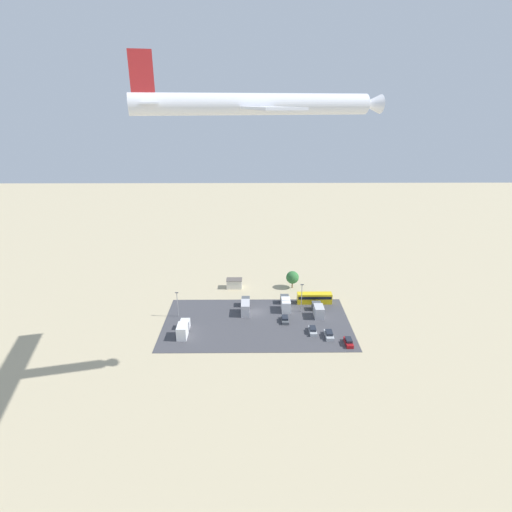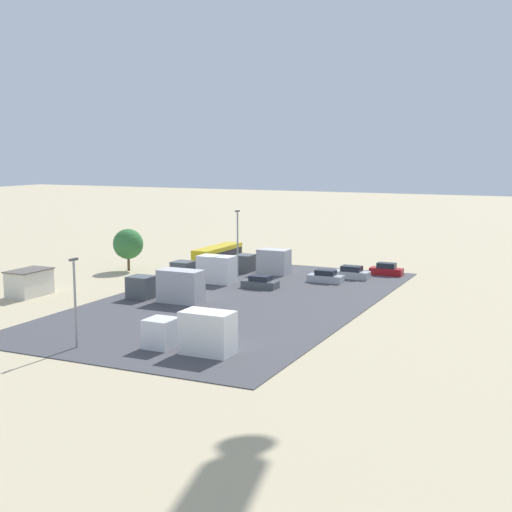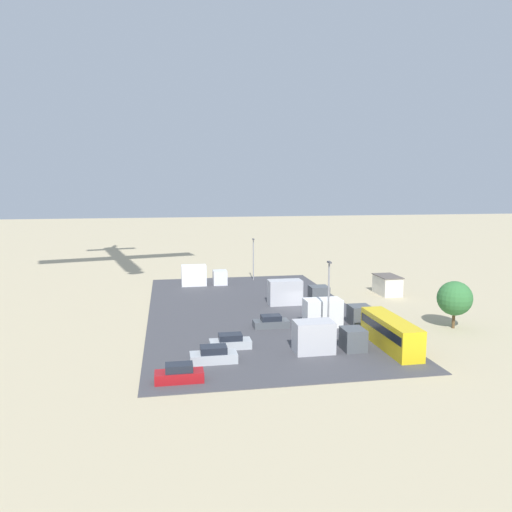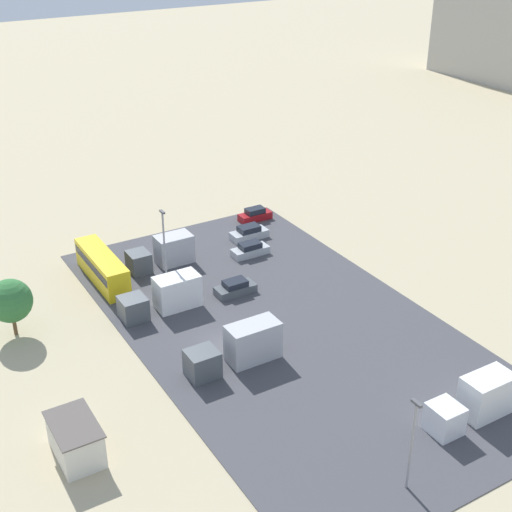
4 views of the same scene
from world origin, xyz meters
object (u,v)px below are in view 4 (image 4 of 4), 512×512
Objects in this scene: parked_car_1 at (250,250)px; parked_truck_1 at (475,401)px; parked_truck_2 at (164,253)px; parked_truck_3 at (165,296)px; parked_car_3 at (249,233)px; shed_building at (76,440)px; parked_car_2 at (235,288)px; bus at (102,266)px; parked_truck_0 at (239,348)px; parked_car_0 at (255,215)px.

parked_truck_1 is at bearing 1.18° from parked_car_1.
parked_truck_2 is 0.90× the size of parked_truck_3.
parked_truck_2 is (1.07, -11.63, 0.83)m from parked_car_3.
parked_car_2 is at bearing 124.28° from shed_building.
bus is 1.39× the size of parked_truck_2.
parked_truck_0 is 11.88m from parked_truck_3.
parked_car_1 is at bearing -65.45° from parked_truck_3.
parked_truck_1 is at bearing -142.41° from parked_truck_0.
parked_truck_3 is at bearing -69.93° from bus.
parked_car_0 is 18.89m from parked_car_2.
parked_truck_0 is at bearing 37.59° from parked_truck_1.
parked_truck_2 is (-24.65, 18.28, 0.07)m from shed_building.
bus reaches higher than parked_car_1.
shed_building reaches higher than parked_car_2.
bus is (-24.64, 11.03, 0.29)m from shed_building.
bus is at bearing 25.38° from parked_truck_1.
parked_truck_3 reaches higher than bus.
parked_car_1 is at bearing 128.15° from shed_building.
bus is 21.34m from parked_truck_0.
parked_car_0 is 23.84m from parked_truck_3.
parked_truck_3 is (10.06, -15.59, 0.88)m from parked_car_3.
parked_car_3 is 37.86m from parked_truck_1.
parked_truck_2 reaches higher than parked_car_2.
bus is 18.94m from parked_car_3.
bus reaches higher than parked_car_2.
parked_car_2 is at bearing 13.58° from parked_truck_1.
parked_car_2 is 10.41m from parked_truck_2.
parked_car_0 is at bearing -6.58° from parked_truck_1.
parked_car_0 is (-30.02, 33.33, -0.76)m from shed_building.
parked_car_1 is at bearing -106.67° from parked_truck_2.
parked_truck_0 is (17.89, -11.64, 0.99)m from parked_car_1.
shed_building is 1.20× the size of parked_car_0.
parked_car_0 is 0.48× the size of parked_truck_0.
parked_truck_2 is at bearing -106.67° from parked_car_1.
parked_truck_0 is at bearing -171.20° from parked_truck_3.
parked_truck_1 is at bearing 66.97° from shed_building.
shed_building is 1.17× the size of parked_car_1.
parked_truck_3 is at bearing 27.01° from parked_truck_1.
parked_car_0 is 0.97× the size of parked_car_1.
parked_truck_1 is 38.14m from parked_truck_2.
parked_truck_2 is at bearing -23.79° from parked_truck_3.
shed_building is at bearing 103.67° from parked_truck_0.
shed_building is at bearing -51.85° from parked_car_1.
parked_car_3 is at bearing -32.30° from parked_truck_0.
parked_car_0 is at bearing 142.91° from parked_car_2.
parked_truck_0 is 1.14× the size of parked_truck_1.
parked_truck_3 is at bearing 156.21° from parked_truck_2.
parked_truck_2 reaches higher than bus.
parked_truck_0 is at bearing -27.76° from parked_car_2.
shed_building is at bearing -114.12° from bus.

